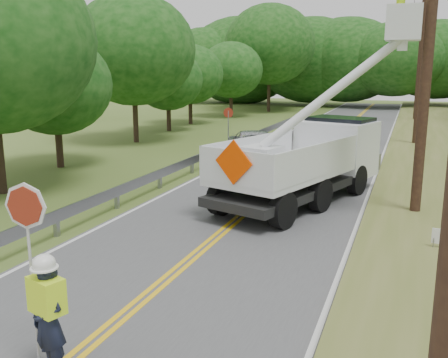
% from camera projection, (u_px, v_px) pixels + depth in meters
% --- Properties ---
extents(ground, '(140.00, 140.00, 0.00)m').
position_uv_depth(ground, '(102.00, 335.00, 8.54)').
color(ground, '#3F561C').
rests_on(ground, ground).
extents(road, '(7.20, 96.00, 0.03)m').
position_uv_depth(road, '(289.00, 175.00, 21.35)').
color(road, '#4F5052').
rests_on(road, ground).
extents(guardrail, '(0.18, 48.00, 0.77)m').
position_uv_depth(guardrail, '(210.00, 154.00, 23.43)').
color(guardrail, gray).
rests_on(guardrail, ground).
extents(utility_poles, '(1.60, 43.30, 10.00)m').
position_uv_depth(utility_poles, '(424.00, 49.00, 21.27)').
color(utility_poles, black).
rests_on(utility_poles, ground).
extents(treeline_left, '(10.33, 54.80, 11.20)m').
position_uv_depth(treeline_left, '(218.00, 51.00, 40.47)').
color(treeline_left, '#332319').
rests_on(treeline_left, ground).
extents(treeline_horizon, '(57.16, 15.90, 12.58)m').
position_uv_depth(treeline_horizon, '(395.00, 60.00, 57.88)').
color(treeline_horizon, '#0F3F0E').
rests_on(treeline_horizon, ground).
extents(flagger, '(1.13, 0.60, 2.85)m').
position_uv_depth(flagger, '(47.00, 311.00, 7.22)').
color(flagger, '#191E33').
rests_on(flagger, road).
extents(bucket_truck, '(5.82, 8.05, 7.37)m').
position_uv_depth(bucket_truck, '(320.00, 151.00, 17.38)').
color(bucket_truck, black).
rests_on(bucket_truck, road).
extents(suv_silver, '(4.21, 5.98, 1.51)m').
position_uv_depth(suv_silver, '(253.00, 145.00, 24.61)').
color(suv_silver, '#B3B7BA').
rests_on(suv_silver, road).
extents(suv_darkgrey, '(3.28, 5.30, 1.43)m').
position_uv_depth(suv_darkgrey, '(310.00, 127.00, 32.72)').
color(suv_darkgrey, '#3A3B42').
rests_on(suv_darkgrey, road).
extents(stop_sign_permanent, '(0.46, 0.32, 2.51)m').
position_uv_depth(stop_sign_permanent, '(228.00, 124.00, 25.87)').
color(stop_sign_permanent, gray).
rests_on(stop_sign_permanent, ground).
extents(yard_sign, '(0.52, 0.11, 0.76)m').
position_uv_depth(yard_sign, '(443.00, 238.00, 11.79)').
color(yard_sign, white).
rests_on(yard_sign, ground).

